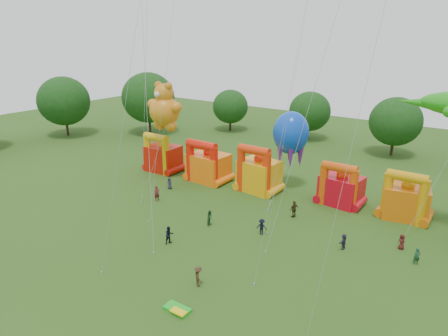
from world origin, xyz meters
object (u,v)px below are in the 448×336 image
Objects in this scene: bouncy_castle_2 at (258,173)px; spectator_4 at (294,209)px; bouncy_castle_0 at (162,156)px; teddy_bear_kite at (163,120)px; spectator_0 at (169,183)px; octopus_kite at (288,149)px.

bouncy_castle_2 is 8.63m from spectator_4.
teddy_bear_kite is (2.78, -2.39, 6.10)m from bouncy_castle_0.
bouncy_castle_2 reaches higher than spectator_4.
spectator_4 is at bearing -31.49° from bouncy_castle_2.
teddy_bear_kite is 8.75× the size of spectator_0.
bouncy_castle_2 reaches higher than bouncy_castle_0.
spectator_0 is at bearing -38.65° from teddy_bear_kite.
teddy_bear_kite reaches higher than spectator_0.
teddy_bear_kite reaches higher than bouncy_castle_2.
bouncy_castle_0 is 3.79× the size of spectator_0.
teddy_bear_kite is at bearing 138.27° from spectator_0.
spectator_4 is at bearing -2.11° from teddy_bear_kite.
bouncy_castle_0 is at bearing -175.10° from bouncy_castle_2.
spectator_4 is at bearing 2.44° from spectator_0.
octopus_kite is 5.29× the size of spectator_4.
spectator_4 reaches higher than spectator_0.
bouncy_castle_0 is at bearing -74.57° from spectator_4.
teddy_bear_kite is 21.20m from spectator_4.
bouncy_castle_2 is 11.52m from spectator_0.
spectator_4 is (7.26, -4.45, -1.39)m from bouncy_castle_2.
bouncy_castle_0 is at bearing 137.25° from spectator_0.
octopus_kite is (2.88, 2.18, 3.18)m from bouncy_castle_2.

